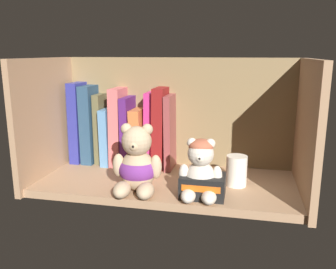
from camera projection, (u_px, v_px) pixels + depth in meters
shelf_board at (167, 183)px, 94.51cm from camera, size 66.15×29.07×2.00cm
shelf_back_panel at (178, 115)px, 105.34cm from camera, size 68.55×1.20×33.52cm
shelf_side_panel_left at (47, 120)px, 98.02cm from camera, size 1.60×31.47×33.52cm
shelf_side_panel_right at (307, 131)px, 83.87cm from camera, size 1.60×31.47×33.52cm
book_0 at (81, 122)px, 109.69cm from camera, size 3.40×11.50×24.24cm
book_1 at (92, 123)px, 109.00cm from camera, size 3.41×11.53×23.37cm
book_2 at (102, 128)px, 108.61cm from camera, size 2.12×9.27×20.89cm
book_3 at (111, 135)px, 108.49cm from camera, size 2.59×13.43×16.81cm
book_4 at (121, 125)px, 107.12cm from camera, size 3.46×13.34×22.94cm
book_5 at (131, 130)px, 106.74cm from camera, size 2.18×14.73×20.43cm
book_6 at (141, 136)px, 106.48cm from camera, size 3.73×13.56×17.10cm
book_7 at (151, 129)px, 105.27cm from camera, size 2.72×9.46×21.81cm
book_8 at (162, 127)px, 104.43cm from camera, size 3.55×12.99×23.30cm
book_9 at (172, 130)px, 104.03cm from camera, size 2.07×14.24×21.33cm
teddy_bear_larger at (137, 165)px, 85.30cm from camera, size 12.22×12.84×16.63cm
teddy_bear_smaller at (200, 170)px, 81.70cm from camera, size 10.16×10.31×13.94cm
pillar_candle at (236, 170)px, 89.88cm from camera, size 5.24×5.24×7.72cm
small_product_box at (203, 186)px, 83.02cm from camera, size 10.31×7.66×5.20cm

